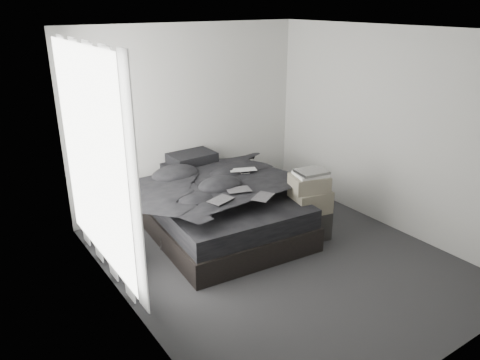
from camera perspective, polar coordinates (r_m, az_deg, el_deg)
floor at (r=5.65m, az=4.65°, el=-9.54°), size 3.60×4.20×0.01m
ceiling at (r=4.88m, az=5.59°, el=17.77°), size 3.60×4.20×0.01m
wall_back at (r=6.81m, az=-6.25°, el=7.59°), size 3.60×0.01×2.60m
wall_front at (r=3.86m, az=25.26°, el=-5.18°), size 3.60×0.01×2.60m
wall_left at (r=4.27m, az=-14.01°, el=-1.21°), size 0.01×4.20×2.60m
wall_right at (r=6.37m, az=17.79°, el=5.78°), size 0.01×4.20×2.60m
window_left at (r=5.07m, az=-17.54°, el=2.57°), size 0.02×2.00×2.30m
curtain_left at (r=5.10m, az=-16.92°, el=1.94°), size 0.06×2.12×2.48m
bed at (r=6.22m, az=-2.61°, el=-4.90°), size 1.88×2.38×0.31m
mattress at (r=6.10m, az=-2.65°, el=-2.59°), size 1.81×2.31×0.24m
duvet at (r=5.96m, az=-2.45°, el=-0.56°), size 1.81×2.05×0.26m
pillow_lower at (r=6.75m, az=-6.50°, el=1.46°), size 0.71×0.51×0.15m
pillow_upper at (r=6.71m, az=-5.88°, el=2.70°), size 0.64×0.45×0.14m
laptop at (r=6.19m, az=0.48°, el=1.72°), size 0.42×0.35×0.03m
comic_a at (r=5.34m, az=-2.36°, el=-1.62°), size 0.33×0.26×0.01m
comic_b at (r=5.62m, az=-0.17°, el=-0.36°), size 0.33×0.26×0.01m
comic_c at (r=5.42m, az=2.85°, el=-1.12°), size 0.34×0.30×0.01m
side_stand at (r=5.49m, az=-13.58°, el=-7.51°), size 0.35×0.35×0.60m
papers at (r=5.35m, az=-13.74°, el=-4.65°), size 0.27×0.23×0.01m
floor_books at (r=5.96m, az=-8.97°, el=-7.14°), size 0.22×0.27×0.16m
box_lower at (r=6.11m, az=8.25°, el=-5.27°), size 0.58×0.51×0.37m
box_mid at (r=5.97m, az=8.55°, el=-2.50°), size 0.53×0.45×0.28m
box_upper at (r=5.88m, az=8.44°, el=-0.36°), size 0.53×0.48×0.20m
art_book_white at (r=5.84m, az=8.59°, el=0.72°), size 0.45×0.39×0.04m
art_book_snake at (r=5.82m, az=8.76°, el=1.03°), size 0.41×0.35×0.03m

